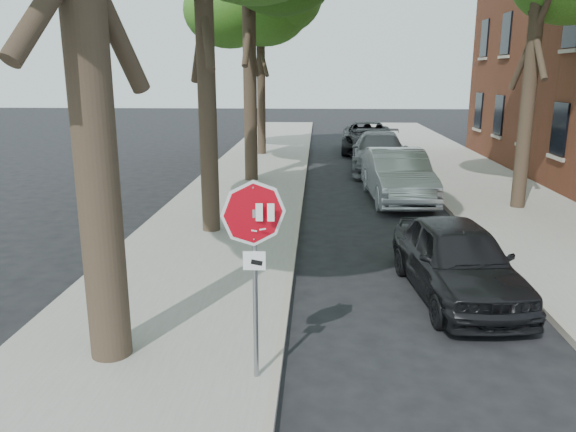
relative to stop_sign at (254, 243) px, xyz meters
name	(u,v)px	position (x,y,z in m)	size (l,w,h in m)	color
ground	(310,386)	(0.70, 0.03, -1.95)	(120.00, 120.00, 0.00)	black
sidewalk_left	(242,192)	(-1.80, 12.03, -1.89)	(4.00, 55.00, 0.12)	gray
sidewalk_right	(496,195)	(6.70, 12.03, -1.89)	(4.00, 55.00, 0.12)	gray
curb_left	(302,192)	(0.25, 12.03, -1.88)	(0.12, 55.00, 0.13)	#9E9384
curb_right	(434,194)	(4.65, 12.03, -1.88)	(0.12, 55.00, 0.13)	#9E9384
stop_sign	(254,243)	(0.00, 0.00, 0.00)	(0.76, 0.34, 2.61)	gray
tree_far	(260,2)	(-2.02, 21.14, 5.26)	(5.29, 4.91, 9.33)	black
car_a	(457,259)	(3.30, 3.23, -1.25)	(1.65, 4.10, 1.40)	black
car_b	(397,176)	(3.30, 11.21, -1.14)	(1.72, 4.92, 1.62)	#AAADB3
car_c	(379,152)	(3.30, 16.71, -1.15)	(2.23, 5.49, 1.59)	#535458
car_d	(367,137)	(3.30, 22.55, -1.17)	(2.57, 5.58, 1.55)	black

